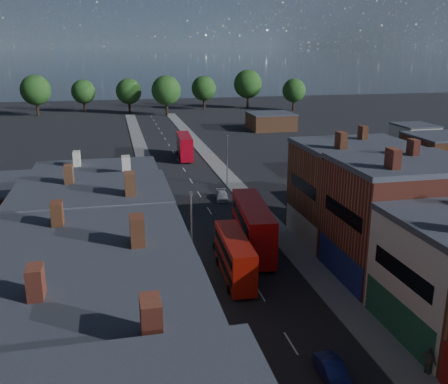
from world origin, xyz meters
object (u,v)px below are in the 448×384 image
bus_1 (253,226)px  car_2 (224,249)px  bus_0 (235,256)px  car_3 (222,196)px  bus_2 (185,146)px  car_1 (333,372)px  ped_3 (429,361)px

bus_1 → car_2: size_ratio=3.17×
bus_0 → car_2: 6.11m
car_3 → car_2: bearing=-93.9°
bus_2 → car_3: bearing=-84.0°
bus_0 → bus_2: size_ratio=0.90×
car_1 → ped_3: bearing=-5.7°
bus_1 → car_3: size_ratio=3.05×
bus_2 → car_2: bearing=-89.7°
car_3 → ped_3: (4.96, -42.16, 0.49)m
bus_0 → ped_3: bus_0 is taller
bus_1 → car_3: (0.79, 19.06, -2.27)m
ped_3 → car_3: bearing=-12.9°
bus_0 → ped_3: 19.50m
ped_3 → car_1: bearing=62.9°
bus_2 → ped_3: bearing=-81.5°
bus_1 → car_1: 22.38m
bus_0 → bus_1: (3.45, 5.95, 0.59)m
car_2 → bus_0: bearing=-92.5°
bus_2 → ped_3: (6.20, -70.89, -1.43)m
car_1 → car_2: bearing=97.9°
car_3 → ped_3: bearing=-75.6°
bus_2 → bus_0: bearing=-89.7°
bus_2 → car_3: 28.83m
bus_0 → car_3: size_ratio=2.39×
bus_0 → bus_2: 53.82m
car_1 → ped_3: size_ratio=2.10×
bus_0 → car_1: size_ratio=2.43×
bus_2 → car_1: size_ratio=2.70×
car_2 → ped_3: size_ratio=2.04×
bus_2 → bus_1: bearing=-85.9°
car_2 → car_3: size_ratio=0.96×
car_1 → car_3: 41.34m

